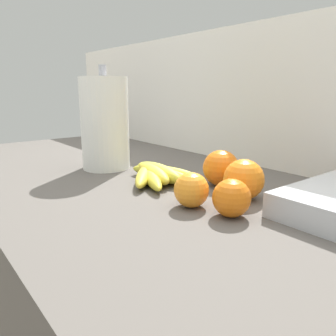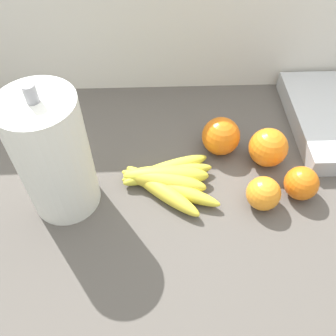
{
  "view_description": "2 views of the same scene",
  "coord_description": "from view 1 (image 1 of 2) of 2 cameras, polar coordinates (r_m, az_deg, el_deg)",
  "views": [
    {
      "loc": [
        0.54,
        -0.43,
        1.12
      ],
      "look_at": [
        -0.03,
        0.03,
        0.95
      ],
      "focal_mm": 35.6,
      "sensor_mm": 36.0,
      "label": 1
    },
    {
      "loc": [
        -0.09,
        -0.43,
        1.51
      ],
      "look_at": [
        -0.07,
        0.0,
        0.99
      ],
      "focal_mm": 39.12,
      "sensor_mm": 36.0,
      "label": 2
    }
  ],
  "objects": [
    {
      "name": "orange_far_right",
      "position": [
        0.58,
        10.82,
        -5.07
      ],
      "size": [
        0.07,
        0.07,
        0.07
      ],
      "primitive_type": "sphere",
      "color": "orange",
      "rests_on": "counter"
    },
    {
      "name": "orange_back_right",
      "position": [
        0.62,
        4.02,
        -3.76
      ],
      "size": [
        0.07,
        0.07,
        0.07
      ],
      "primitive_type": "sphere",
      "color": "orange",
      "rests_on": "counter"
    },
    {
      "name": "orange_right",
      "position": [
        0.76,
        9.04,
        -0.01
      ],
      "size": [
        0.08,
        0.08,
        0.08
      ],
      "primitive_type": "sphere",
      "color": "orange",
      "rests_on": "counter"
    },
    {
      "name": "wall_back",
      "position": [
        1.08,
        16.21,
        -13.23
      ],
      "size": [
        2.22,
        0.06,
        1.3
      ],
      "primitive_type": "cube",
      "color": "silver",
      "rests_on": "ground"
    },
    {
      "name": "banana_bunch",
      "position": [
        0.79,
        -2.23,
        -1.01
      ],
      "size": [
        0.21,
        0.18,
        0.04
      ],
      "color": "gold",
      "rests_on": "counter"
    },
    {
      "name": "paper_towel_roll",
      "position": [
        0.92,
        -10.77,
        7.49
      ],
      "size": [
        0.13,
        0.13,
        0.28
      ],
      "color": "white",
      "rests_on": "counter"
    },
    {
      "name": "orange_back_left",
      "position": [
        0.67,
        12.83,
        -1.94
      ],
      "size": [
        0.08,
        0.08,
        0.08
      ],
      "primitive_type": "sphere",
      "color": "orange",
      "rests_on": "counter"
    }
  ]
}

